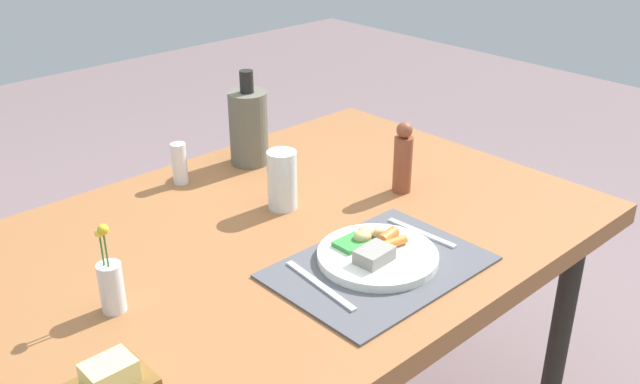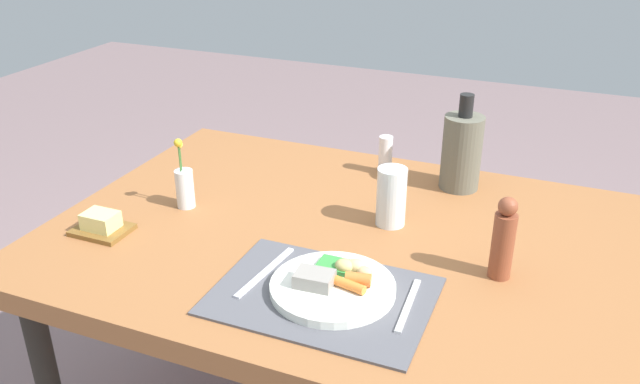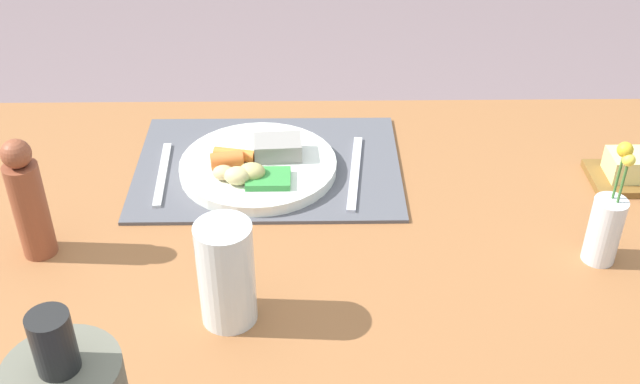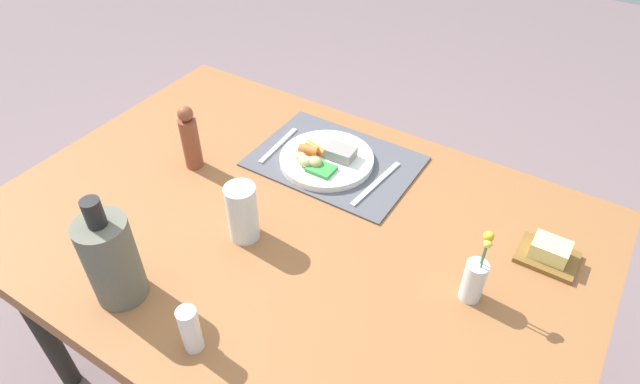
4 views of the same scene
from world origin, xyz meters
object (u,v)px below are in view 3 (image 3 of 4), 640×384
object	(u,v)px
dining_table	(284,304)
water_tumbler	(227,279)
knife	(162,174)
pepper_mill	(28,201)
fork	(355,172)
butter_dish	(632,171)
dinner_plate	(258,165)
flower_vase	(606,226)

from	to	relation	value
dining_table	water_tumbler	bearing A→B (deg)	53.06
knife	pepper_mill	bearing A→B (deg)	49.05
fork	butter_dish	distance (m)	0.45
dining_table	dinner_plate	size ratio (longest dim) A/B	5.60
dining_table	fork	distance (m)	0.27
dining_table	flower_vase	size ratio (longest dim) A/B	7.63
dining_table	water_tumbler	world-z (taller)	water_tumbler
water_tumbler	flower_vase	distance (m)	0.53
fork	pepper_mill	xyz separation A→B (m)	(0.46, 0.19, 0.08)
fork	pepper_mill	bearing A→B (deg)	28.18
dining_table	pepper_mill	bearing A→B (deg)	-7.81
fork	knife	world-z (taller)	same
dinner_plate	pepper_mill	distance (m)	0.37
dinner_plate	flower_vase	distance (m)	0.54
dinner_plate	fork	size ratio (longest dim) A/B	1.19
dining_table	knife	xyz separation A→B (m)	(0.20, -0.24, 0.07)
pepper_mill	butter_dish	distance (m)	0.93
knife	flower_vase	bearing A→B (deg)	158.83
water_tumbler	flower_vase	xyz separation A→B (m)	(-0.51, -0.11, -0.01)
pepper_mill	fork	bearing A→B (deg)	-157.85
pepper_mill	knife	bearing A→B (deg)	-127.97
water_tumbler	flower_vase	world-z (taller)	flower_vase
dinner_plate	water_tumbler	world-z (taller)	water_tumbler
flower_vase	pepper_mill	world-z (taller)	flower_vase
dining_table	knife	bearing A→B (deg)	-49.24
fork	butter_dish	size ratio (longest dim) A/B	1.66
dining_table	knife	world-z (taller)	knife
pepper_mill	butter_dish	bearing A→B (deg)	-169.51
fork	flower_vase	size ratio (longest dim) A/B	1.15
knife	flower_vase	size ratio (longest dim) A/B	0.97
water_tumbler	dining_table	bearing A→B (deg)	-126.94
knife	water_tumbler	size ratio (longest dim) A/B	1.25
water_tumbler	pepper_mill	xyz separation A→B (m)	(0.28, -0.14, 0.02)
flower_vase	pepper_mill	distance (m)	0.80
dinner_plate	water_tumbler	size ratio (longest dim) A/B	1.75
flower_vase	butter_dish	size ratio (longest dim) A/B	1.45
dining_table	flower_vase	xyz separation A→B (m)	(-0.45, -0.02, 0.12)
flower_vase	pepper_mill	xyz separation A→B (m)	(0.80, -0.03, 0.03)
knife	butter_dish	xyz separation A→B (m)	(-0.76, 0.02, 0.01)
dining_table	water_tumbler	xyz separation A→B (m)	(0.07, 0.09, 0.13)
dinner_plate	butter_dish	xyz separation A→B (m)	(-0.61, 0.03, 0.00)
dinner_plate	butter_dish	bearing A→B (deg)	177.60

